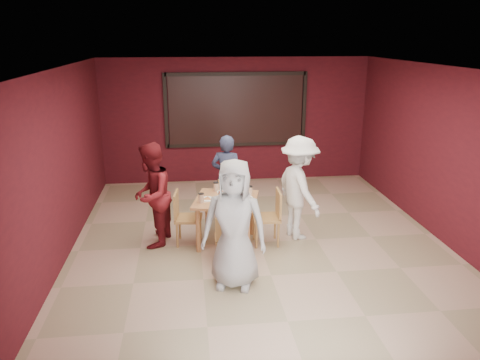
{
  "coord_description": "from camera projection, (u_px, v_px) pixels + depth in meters",
  "views": [
    {
      "loc": [
        -1.12,
        -6.95,
        3.27
      ],
      "look_at": [
        -0.31,
        0.05,
        1.07
      ],
      "focal_mm": 35.0,
      "sensor_mm": 36.0,
      "label": 1
    }
  ],
  "objects": [
    {
      "name": "chair_right",
      "position": [
        271.0,
        214.0,
        7.51
      ],
      "size": [
        0.45,
        0.45,
        0.9
      ],
      "color": "#AB7B42",
      "rests_on": "floor"
    },
    {
      "name": "window_blinds",
      "position": [
        236.0,
        110.0,
        10.47
      ],
      "size": [
        3.0,
        0.02,
        1.5
      ],
      "primitive_type": "cube",
      "color": "black"
    },
    {
      "name": "diner_front",
      "position": [
        234.0,
        224.0,
        6.14
      ],
      "size": [
        0.98,
        0.77,
        1.76
      ],
      "primitive_type": "imported",
      "rotation": [
        0.0,
        0.0,
        -0.26
      ],
      "color": "#A9A9A9",
      "rests_on": "floor"
    },
    {
      "name": "diner_back",
      "position": [
        227.0,
        178.0,
        8.47
      ],
      "size": [
        0.66,
        0.54,
        1.57
      ],
      "primitive_type": "imported",
      "rotation": [
        0.0,
        0.0,
        2.81
      ],
      "color": "#2F3654",
      "rests_on": "floor"
    },
    {
      "name": "floor",
      "position": [
        259.0,
        242.0,
        7.69
      ],
      "size": [
        7.0,
        7.0,
        0.0
      ],
      "primitive_type": "plane",
      "color": "tan",
      "rests_on": "ground"
    },
    {
      "name": "diner_left",
      "position": [
        152.0,
        195.0,
        7.38
      ],
      "size": [
        0.8,
        0.94,
        1.68
      ],
      "primitive_type": "imported",
      "rotation": [
        0.0,
        0.0,
        -1.79
      ],
      "color": "maroon",
      "rests_on": "floor"
    },
    {
      "name": "diner_right",
      "position": [
        299.0,
        188.0,
        7.66
      ],
      "size": [
        0.93,
        1.25,
        1.72
      ],
      "primitive_type": "imported",
      "rotation": [
        0.0,
        0.0,
        1.86
      ],
      "color": "white",
      "rests_on": "floor"
    },
    {
      "name": "chair_front",
      "position": [
        228.0,
        237.0,
        6.83
      ],
      "size": [
        0.39,
        0.39,
        0.78
      ],
      "color": "#AB7B42",
      "rests_on": "floor"
    },
    {
      "name": "dining_table",
      "position": [
        226.0,
        204.0,
        7.48
      ],
      "size": [
        1.16,
        1.16,
        0.92
      ],
      "color": "#B7724B",
      "rests_on": "floor"
    },
    {
      "name": "chair_back",
      "position": [
        229.0,
        201.0,
        8.23
      ],
      "size": [
        0.45,
        0.45,
        0.82
      ],
      "color": "#AB7B42",
      "rests_on": "floor"
    },
    {
      "name": "chair_left",
      "position": [
        184.0,
        215.0,
        7.51
      ],
      "size": [
        0.47,
        0.47,
        0.87
      ],
      "color": "#AB7B42",
      "rests_on": "floor"
    }
  ]
}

